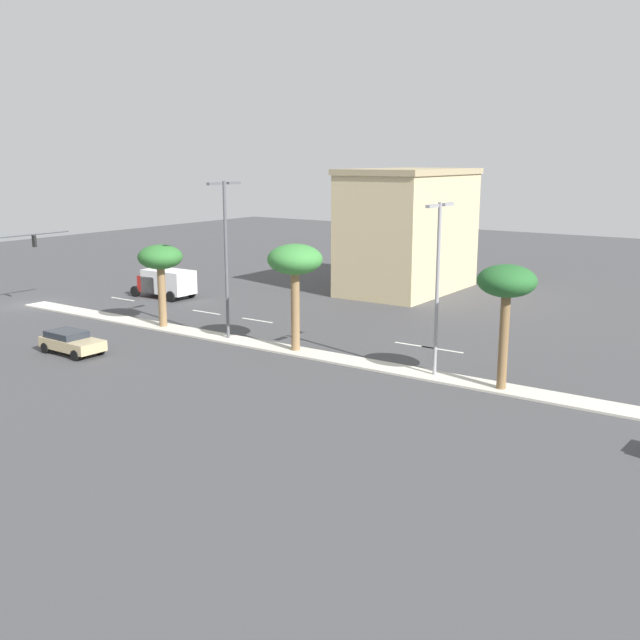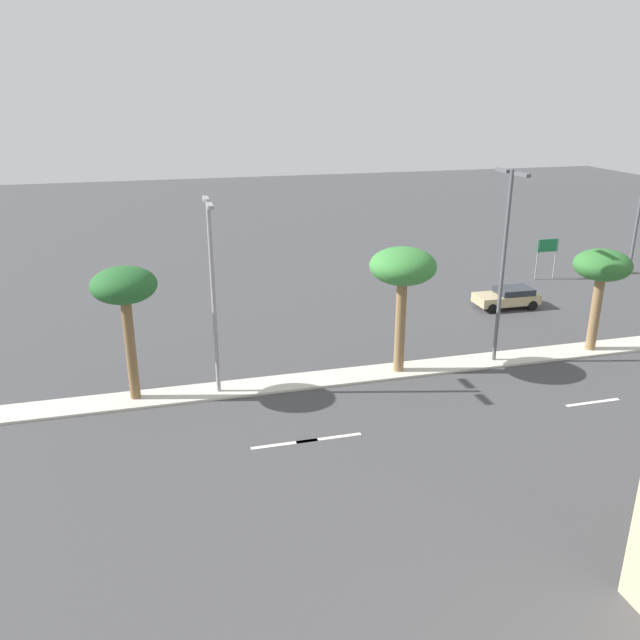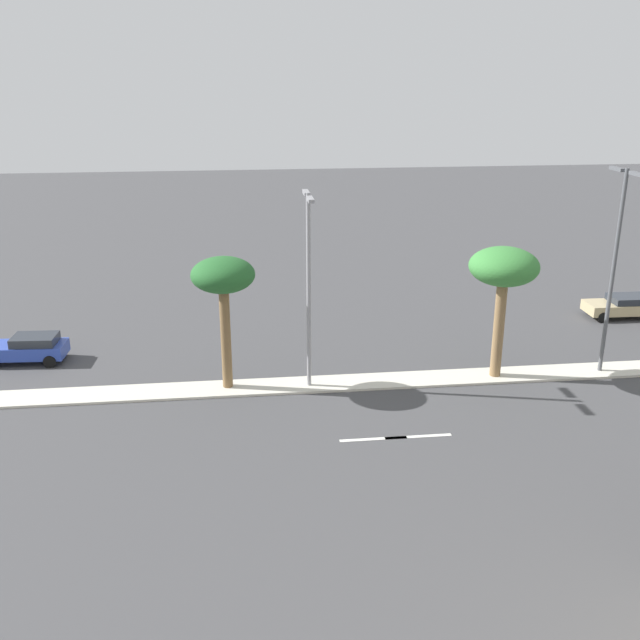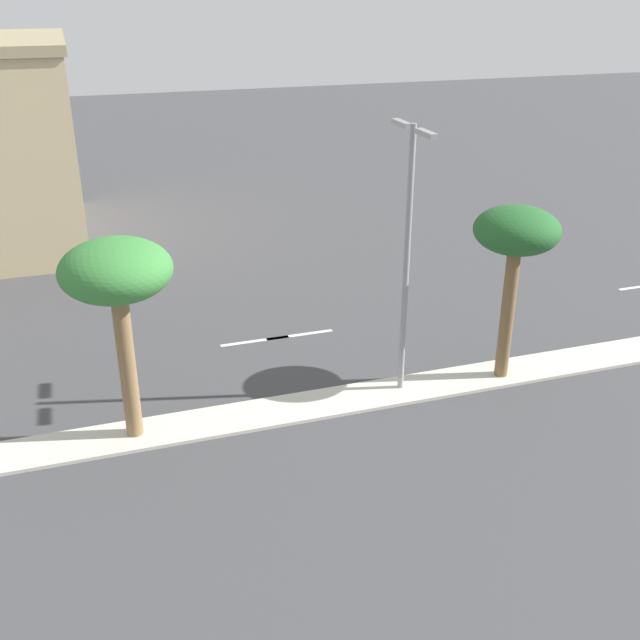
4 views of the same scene
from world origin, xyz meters
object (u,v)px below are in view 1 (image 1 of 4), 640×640
object	(u,v)px
street_lamp_rear	(438,275)
box_truck	(165,282)
palm_tree_inboard	(295,263)
sedan_tan_leading	(71,342)
street_lamp_front	(226,248)
commercial_building	(408,231)
palm_tree_leading	(160,260)
palm_tree_outboard	(507,285)

from	to	relation	value
street_lamp_rear	box_truck	size ratio (longest dim) A/B	1.68
palm_tree_inboard	sedan_tan_leading	xyz separation A→B (m)	(7.95, -10.85, -4.72)
palm_tree_inboard	street_lamp_front	size ratio (longest dim) A/B	0.64
commercial_building	palm_tree_leading	size ratio (longest dim) A/B	2.35
sedan_tan_leading	palm_tree_leading	bearing A→B (deg)	-176.15
palm_tree_leading	street_lamp_front	size ratio (longest dim) A/B	0.57
street_lamp_rear	sedan_tan_leading	size ratio (longest dim) A/B	2.18
palm_tree_leading	palm_tree_inboard	size ratio (longest dim) A/B	0.88
palm_tree_inboard	street_lamp_rear	world-z (taller)	street_lamp_rear
palm_tree_outboard	sedan_tan_leading	xyz separation A→B (m)	(7.75, -23.91, -4.65)
palm_tree_inboard	street_lamp_front	xyz separation A→B (m)	(-0.02, -5.44, 0.51)
palm_tree_leading	street_lamp_front	world-z (taller)	street_lamp_front
street_lamp_front	sedan_tan_leading	distance (m)	10.97
commercial_building	palm_tree_inboard	bearing A→B (deg)	10.97
commercial_building	sedan_tan_leading	xyz separation A→B (m)	(30.44, -6.49, -4.59)
street_lamp_front	street_lamp_rear	distance (m)	14.65
palm_tree_leading	sedan_tan_leading	distance (m)	8.92
commercial_building	palm_tree_outboard	world-z (taller)	commercial_building
street_lamp_front	commercial_building	bearing A→B (deg)	177.25
palm_tree_outboard	palm_tree_leading	bearing A→B (deg)	-90.50
palm_tree_leading	palm_tree_inboard	world-z (taller)	palm_tree_inboard
palm_tree_leading	palm_tree_inboard	distance (m)	11.41
palm_tree_inboard	commercial_building	bearing A→B (deg)	-169.03
commercial_building	palm_tree_leading	bearing A→B (deg)	-17.36
palm_tree_leading	sedan_tan_leading	bearing A→B (deg)	3.85
street_lamp_rear	box_truck	xyz separation A→B (m)	(-7.95, -28.72, -4.22)
commercial_building	street_lamp_front	distance (m)	22.50
street_lamp_front	box_truck	size ratio (longest dim) A/B	1.83
palm_tree_leading	street_lamp_front	bearing A→B (deg)	90.15
street_lamp_front	palm_tree_leading	bearing A→B (deg)	-89.85
palm_tree_outboard	sedan_tan_leading	size ratio (longest dim) A/B	1.50
street_lamp_front	sedan_tan_leading	xyz separation A→B (m)	(7.98, -5.42, -5.23)
box_truck	palm_tree_inboard	bearing A→B (deg)	67.62
palm_tree_leading	street_lamp_rear	xyz separation A→B (m)	(-0.08, 20.59, 0.80)
palm_tree_leading	palm_tree_inboard	xyz separation A→B (m)	(0.01, 11.39, 0.72)
street_lamp_front	sedan_tan_leading	size ratio (longest dim) A/B	2.38
commercial_building	box_truck	size ratio (longest dim) A/B	2.43
palm_tree_leading	street_lamp_rear	distance (m)	20.61
commercial_building	palm_tree_inboard	size ratio (longest dim) A/B	2.06
palm_tree_leading	sedan_tan_leading	xyz separation A→B (m)	(7.96, 0.54, -4.00)
commercial_building	street_lamp_rear	distance (m)	26.19
palm_tree_leading	palm_tree_outboard	xyz separation A→B (m)	(0.21, 24.44, 0.65)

